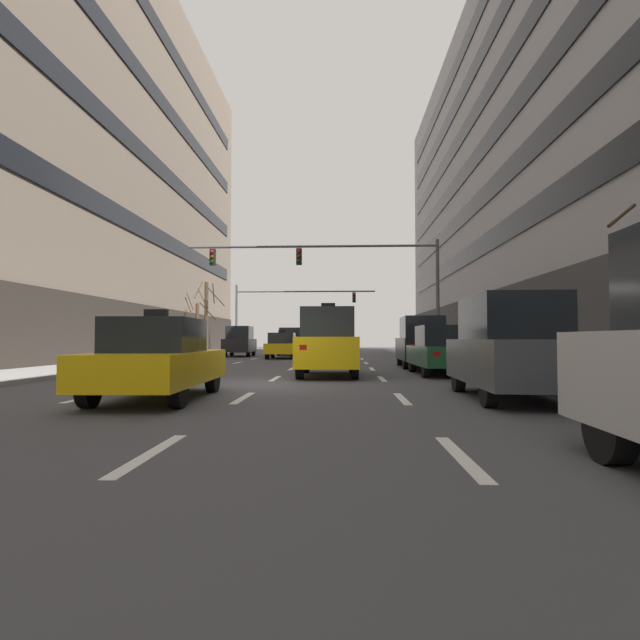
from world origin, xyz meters
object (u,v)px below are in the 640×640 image
Objects in this scene: taxi_driving_0 at (282,346)px; traffic_signal_0 at (343,269)px; car_parked_1 at (511,348)px; car_driving_1 at (291,342)px; car_driving_2 at (240,341)px; taxi_driving_3 at (158,359)px; street_tree_1 at (197,326)px; car_parked_3 at (422,342)px; car_parked_2 at (443,351)px; traffic_signal_1 at (284,304)px; street_tree_0 at (206,316)px; taxi_driving_4 at (328,342)px.

taxi_driving_0 is 0.33× the size of traffic_signal_0.
car_driving_1 is at bearing 104.99° from car_parked_1.
taxi_driving_3 is at bearing -82.23° from car_driving_2.
street_tree_1 is at bearing -169.64° from car_driving_2.
taxi_driving_3 is 24.79m from street_tree_1.
car_parked_1 is 0.97× the size of car_parked_3.
street_tree_1 is at bearing 128.36° from car_parked_2.
car_driving_2 is at bearing 97.77° from taxi_driving_3.
car_driving_1 is 0.99× the size of street_tree_1.
traffic_signal_1 is at bearing 96.20° from taxi_driving_0.
car_parked_1 is at bearing -62.83° from street_tree_0.
car_parked_3 is 19.85m from street_tree_0.
car_driving_2 is (-3.28, -2.66, 0.03)m from car_driving_1.
taxi_driving_3 reaches higher than taxi_driving_0.
car_driving_2 is 0.37× the size of traffic_signal_1.
traffic_signal_0 is at bearing 130.41° from car_parked_3.
car_parked_1 is at bearing -75.39° from traffic_signal_1.
street_tree_1 is at bearing -120.76° from traffic_signal_1.
traffic_signal_0 reaches higher than street_tree_0.
car_parked_1 reaches higher than car_driving_1.
car_parked_3 is at bearing -49.59° from traffic_signal_0.
street_tree_0 is (-2.85, 1.80, 1.86)m from car_driving_2.
traffic_signal_0 is at bearing 102.33° from car_parked_1.
traffic_signal_0 is at bearing 111.63° from car_parked_2.
taxi_driving_3 is at bearing -103.71° from traffic_signal_0.
car_parked_1 is 27.09m from street_tree_1.
car_parked_2 is at bearing -68.37° from traffic_signal_0.
car_driving_2 is 0.95× the size of taxi_driving_4.
taxi_driving_3 is 10.11m from car_parked_2.
taxi_driving_4 is 1.05× the size of car_parked_1.
car_parked_2 is at bearing -71.68° from traffic_signal_1.
street_tree_0 is at bearing 90.32° from street_tree_1.
car_driving_2 is 0.98× the size of car_parked_2.
traffic_signal_1 reaches higher than car_parked_3.
traffic_signal_1 reaches higher than car_driving_1.
car_driving_2 is (-3.37, 3.59, 0.25)m from taxi_driving_0.
taxi_driving_3 is (3.34, -24.49, -0.23)m from car_driving_2.
taxi_driving_0 is at bearing -40.89° from street_tree_0.
car_parked_1 is 15.96m from traffic_signal_0.
taxi_driving_4 is 7.29m from car_parked_1.
car_parked_2 is 0.35× the size of traffic_signal_0.
taxi_driving_0 is 0.95× the size of car_parked_2.
car_parked_3 is 0.84× the size of street_tree_0.
car_parked_2 is 4.48m from car_parked_3.
taxi_driving_4 is at bearing -77.34° from taxi_driving_0.
car_parked_2 is 0.83× the size of street_tree_0.
street_tree_0 is (-13.30, 14.63, 1.82)m from car_parked_3.
traffic_signal_1 is (-5.00, 16.76, -0.61)m from traffic_signal_0.
street_tree_0 reaches higher than car_driving_2.
traffic_signal_0 is 17.50m from traffic_signal_1.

